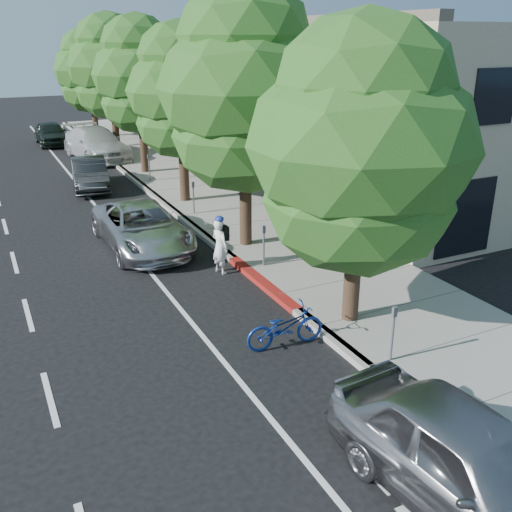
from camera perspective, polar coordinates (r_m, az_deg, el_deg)
ground at (r=15.48m, az=2.31°, el=-4.29°), size 120.00×120.00×0.00m
sidewalk at (r=23.12m, az=-2.12°, el=4.68°), size 4.60×56.00×0.15m
curb at (r=22.32m, az=-7.52°, el=3.89°), size 0.30×56.00×0.15m
curb_red_segment at (r=16.25m, az=0.63°, el=-2.69°), size 0.32×4.00×0.15m
storefront_building at (r=34.51m, az=2.20°, el=15.98°), size 10.00×36.00×7.00m
street_tree_0 at (r=12.98m, az=10.44°, el=10.48°), size 5.17×5.17×7.26m
street_tree_1 at (r=18.01m, az=-1.13°, el=16.08°), size 5.39×5.39×8.28m
street_tree_2 at (r=23.61m, az=-7.58°, el=15.87°), size 4.29×4.29×7.27m
street_tree_3 at (r=29.31m, az=-11.64°, el=17.19°), size 4.50×4.50×7.69m
street_tree_4 at (r=35.12m, az=-14.37°, el=17.77°), size 4.86×4.86×7.95m
street_tree_5 at (r=41.01m, az=-16.25°, el=17.33°), size 4.72×4.72×7.26m
cyclist at (r=16.87m, az=-3.62°, el=0.95°), size 0.56×0.70×1.66m
bicycle at (r=13.03m, az=2.92°, el=-7.09°), size 1.91×0.78×0.98m
silver_suv at (r=19.25m, az=-11.35°, el=2.84°), size 2.48×5.26×1.45m
dark_sedan at (r=27.52m, az=-16.30°, el=7.89°), size 1.99×4.41×1.40m
white_pickup at (r=34.31m, az=-15.69°, el=10.77°), size 3.23×6.30×1.75m
dark_suv_far at (r=39.82m, az=-19.83°, el=11.47°), size 1.76×4.31×1.47m
near_car_a at (r=9.37m, az=20.61°, el=-18.98°), size 2.38×4.99×1.65m
pedestrian at (r=25.05m, az=-1.46°, el=8.08°), size 0.99×0.96×1.61m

